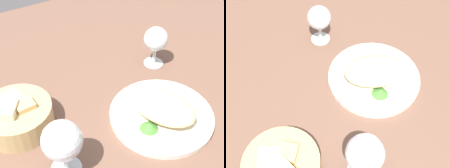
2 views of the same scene
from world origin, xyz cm
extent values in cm
cube|color=brown|center=(0.00, 0.00, -1.00)|extent=(140.00, 140.00, 2.00)
cylinder|color=white|center=(-2.17, -9.51, 0.70)|extent=(24.64, 24.64, 1.40)
ellipsoid|color=beige|center=(-2.17, -9.51, 3.70)|extent=(18.93, 15.51, 4.60)
cone|color=#458233|center=(-4.47, -4.09, 2.28)|extent=(4.28, 4.28, 1.77)
cylinder|color=tan|center=(13.20, 20.08, 2.96)|extent=(16.23, 16.23, 5.92)
cube|color=beige|center=(15.52, 19.63, 4.57)|extent=(5.69, 5.35, 4.76)
cube|color=beige|center=(12.72, 22.47, 5.16)|extent=(7.11, 7.26, 5.46)
cube|color=tan|center=(12.12, 18.04, 5.14)|extent=(3.88, 4.26, 4.07)
cylinder|color=silver|center=(15.76, -21.18, 0.30)|extent=(5.61, 5.61, 0.60)
cylinder|color=silver|center=(15.76, -21.18, 2.81)|extent=(1.00, 1.00, 4.43)
sphere|color=silver|center=(15.76, -21.18, 8.41)|extent=(6.76, 6.76, 6.76)
cylinder|color=silver|center=(-3.31, 15.98, 0.30)|extent=(6.41, 6.41, 0.60)
cylinder|color=silver|center=(-3.31, 15.98, 2.89)|extent=(1.00, 1.00, 4.59)
sphere|color=silver|center=(-3.31, 15.98, 9.18)|extent=(7.98, 7.98, 7.98)
camera|label=1|loc=(-38.95, 27.35, 54.34)|focal=49.44mm
camera|label=2|loc=(-2.83, 38.37, 62.29)|focal=45.87mm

